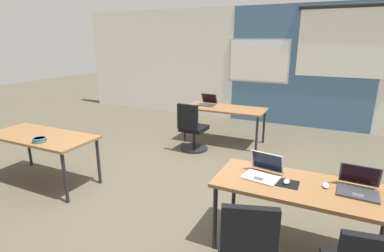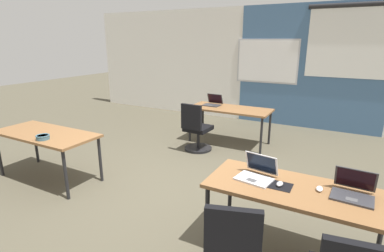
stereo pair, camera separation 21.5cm
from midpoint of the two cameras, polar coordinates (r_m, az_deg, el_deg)
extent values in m
plane|color=#4C4738|center=(4.30, -2.72, -11.75)|extent=(24.00, 24.00, 0.00)
cube|color=silver|center=(7.72, 13.83, 11.17)|extent=(10.00, 0.20, 2.80)
cube|color=#42668E|center=(7.41, 22.32, 10.25)|extent=(3.23, 0.01, 2.80)
cube|color=#B7B7BC|center=(7.56, 14.98, 11.90)|extent=(1.48, 0.02, 1.04)
cube|color=white|center=(7.56, 14.97, 11.90)|extent=(1.40, 0.02, 0.96)
cube|color=white|center=(7.31, 30.06, 13.48)|extent=(2.00, 0.02, 1.43)
cylinder|color=black|center=(7.34, 30.94, 19.39)|extent=(2.10, 0.10, 0.10)
cube|color=brown|center=(4.76, -25.15, -1.38)|extent=(1.60, 0.70, 0.04)
cylinder|color=black|center=(4.16, -21.68, -8.76)|extent=(0.04, 0.04, 0.68)
cylinder|color=black|center=(5.61, -26.82, -2.94)|extent=(0.04, 0.04, 0.68)
cylinder|color=black|center=(4.52, -15.89, -6.17)|extent=(0.04, 0.04, 0.68)
cube|color=brown|center=(2.96, 21.22, -11.35)|extent=(1.60, 0.70, 0.04)
cylinder|color=black|center=(3.04, 5.05, -17.28)|extent=(0.04, 0.04, 0.68)
cylinder|color=black|center=(3.52, 9.08, -12.39)|extent=(0.04, 0.04, 0.68)
cylinder|color=black|center=(3.42, 34.17, -16.20)|extent=(0.04, 0.04, 0.68)
cube|color=brown|center=(5.94, 8.27, 3.25)|extent=(1.60, 0.70, 0.04)
cylinder|color=black|center=(6.05, 0.57, 0.15)|extent=(0.04, 0.04, 0.68)
cylinder|color=black|center=(5.55, 14.19, -1.87)|extent=(0.04, 0.04, 0.68)
cylinder|color=black|center=(6.57, 3.03, 1.42)|extent=(0.04, 0.04, 0.68)
cylinder|color=black|center=(6.11, 15.64, -0.32)|extent=(0.04, 0.04, 0.68)
cube|color=#333338|center=(6.11, 4.78, 3.98)|extent=(0.34, 0.24, 0.02)
cube|color=#4C4C4F|center=(6.06, 4.57, 3.99)|extent=(0.09, 0.06, 0.00)
cube|color=#333338|center=(6.22, 5.43, 5.24)|extent=(0.33, 0.10, 0.21)
cube|color=black|center=(6.22, 5.41, 5.25)|extent=(0.30, 0.08, 0.18)
cylinder|color=black|center=(5.70, 2.25, -4.29)|extent=(0.52, 0.52, 0.04)
cylinder|color=black|center=(5.64, 2.28, -2.48)|extent=(0.06, 0.06, 0.34)
cube|color=black|center=(5.58, 2.30, -0.44)|extent=(0.46, 0.46, 0.08)
cube|color=black|center=(5.29, 1.02, 1.70)|extent=(0.40, 0.08, 0.46)
sphere|color=black|center=(5.90, 3.36, -3.59)|extent=(0.04, 0.04, 0.04)
sphere|color=black|center=(5.55, 3.91, -4.91)|extent=(0.04, 0.04, 0.04)
sphere|color=black|center=(5.75, -0.04, -4.09)|extent=(0.04, 0.04, 0.04)
cube|color=silver|center=(2.98, 13.82, -9.88)|extent=(0.36, 0.28, 0.02)
cube|color=#4C4C4F|center=(2.93, 13.41, -10.07)|extent=(0.10, 0.07, 0.00)
cube|color=silver|center=(3.06, 15.15, -6.93)|extent=(0.34, 0.13, 0.21)
cube|color=black|center=(3.05, 15.12, -6.93)|extent=(0.30, 0.11, 0.18)
cube|color=black|center=(2.94, 18.49, -10.82)|extent=(0.22, 0.19, 0.00)
ellipsoid|color=#B2B2B7|center=(2.93, 18.52, -10.49)|extent=(0.06, 0.10, 0.03)
cube|color=black|center=(2.60, 10.46, -21.93)|extent=(0.55, 0.55, 0.08)
cube|color=black|center=(2.24, 10.72, -20.40)|extent=(0.40, 0.18, 0.46)
cube|color=#333338|center=(2.97, 30.19, -11.84)|extent=(0.34, 0.25, 0.02)
cube|color=#4C4C4F|center=(2.92, 30.18, -12.10)|extent=(0.09, 0.06, 0.00)
cube|color=#333338|center=(3.06, 30.62, -8.74)|extent=(0.33, 0.10, 0.21)
cube|color=black|center=(3.06, 30.62, -8.74)|extent=(0.30, 0.09, 0.18)
ellipsoid|color=silver|center=(2.98, 25.19, -10.85)|extent=(0.06, 0.10, 0.03)
cylinder|color=#3D6070|center=(4.44, -25.45, -2.01)|extent=(0.17, 0.17, 0.05)
torus|color=#3D6070|center=(4.43, -25.49, -1.67)|extent=(0.18, 0.18, 0.02)
cylinder|color=gold|center=(4.43, -25.48, -1.74)|extent=(0.14, 0.14, 0.01)
camera|label=1|loc=(0.11, -88.50, 0.44)|focal=27.84mm
camera|label=2|loc=(0.11, 91.50, -0.44)|focal=27.84mm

